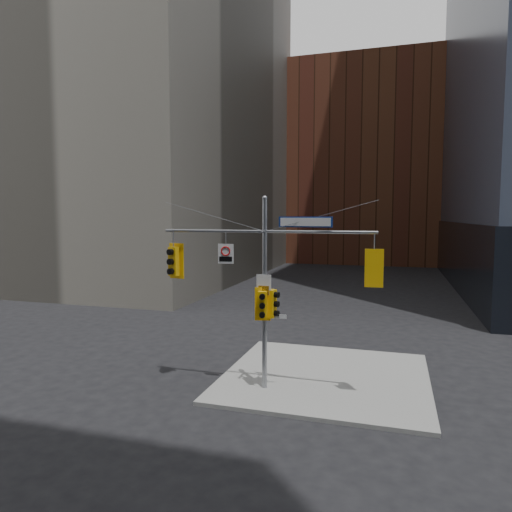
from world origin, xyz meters
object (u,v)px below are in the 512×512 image
Objects in this scene: traffic_light_east_arm at (374,268)px; traffic_light_pole_front at (263,305)px; traffic_light_west_arm at (174,261)px; street_sign_blade at (305,222)px; traffic_light_pole_side at (273,304)px; regulatory_sign_arm at (226,253)px; signal_assembly at (265,275)px.

traffic_light_pole_front is (-3.88, -0.27, -1.46)m from traffic_light_east_arm.
traffic_light_west_arm is 5.41m from street_sign_blade.
traffic_light_pole_front is at bearing 5.74° from traffic_light_west_arm.
traffic_light_pole_side is at bearing -173.46° from street_sign_blade.
street_sign_blade reaches higher than traffic_light_west_arm.
street_sign_blade is 2.65× the size of regulatory_sign_arm.
traffic_light_east_arm reaches higher than traffic_light_pole_side.
regulatory_sign_arm is at bearing -179.23° from signal_assembly.
traffic_light_east_arm is 0.66× the size of street_sign_blade.
traffic_light_pole_front is (-0.32, -0.26, -0.01)m from traffic_light_pole_side.
signal_assembly is 5.74× the size of traffic_light_west_arm.
traffic_light_east_arm is 1.76× the size of regulatory_sign_arm.
traffic_light_pole_side is 0.42m from traffic_light_pole_front.
traffic_light_west_arm reaches higher than traffic_light_east_arm.
signal_assembly is 10.79× the size of regulatory_sign_arm.
traffic_light_east_arm is at bearing -6.09° from regulatory_sign_arm.
traffic_light_pole_front is at bearing -90.29° from signal_assembly.
traffic_light_pole_front is 0.63× the size of street_sign_blade.
traffic_light_east_arm is 2.85m from street_sign_blade.
traffic_light_west_arm is at bearing -5.30° from traffic_light_east_arm.
signal_assembly reaches higher than traffic_light_east_arm.
traffic_light_east_arm is 4.16m from traffic_light_pole_front.
signal_assembly is at bearing 76.51° from traffic_light_pole_front.
signal_assembly is 1.69m from regulatory_sign_arm.
signal_assembly reaches higher than regulatory_sign_arm.
traffic_light_pole_front is 2.39m from regulatory_sign_arm.
traffic_light_pole_side is at bearing -5.15° from traffic_light_east_arm.
regulatory_sign_arm is (-3.00, -0.02, -1.18)m from street_sign_blade.
traffic_light_pole_side is 1.39× the size of regulatory_sign_arm.
street_sign_blade reaches higher than regulatory_sign_arm.
traffic_light_west_arm is at bearing 179.79° from signal_assembly.
signal_assembly is 2.44m from street_sign_blade.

